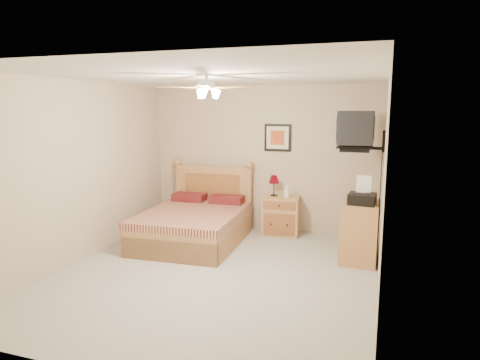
# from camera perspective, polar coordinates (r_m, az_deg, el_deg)

# --- Properties ---
(floor) EXTENTS (4.50, 4.50, 0.00)m
(floor) POSITION_cam_1_polar(r_m,az_deg,el_deg) (5.67, -3.36, -12.43)
(floor) COLOR #9C978D
(floor) RESTS_ON ground
(ceiling) EXTENTS (4.00, 4.50, 0.04)m
(ceiling) POSITION_cam_1_polar(r_m,az_deg,el_deg) (5.26, -3.64, 13.68)
(ceiling) COLOR white
(ceiling) RESTS_ON ground
(wall_back) EXTENTS (4.00, 0.04, 2.50)m
(wall_back) POSITION_cam_1_polar(r_m,az_deg,el_deg) (7.43, 3.02, 2.87)
(wall_back) COLOR tan
(wall_back) RESTS_ON ground
(wall_front) EXTENTS (4.00, 0.04, 2.50)m
(wall_front) POSITION_cam_1_polar(r_m,az_deg,el_deg) (3.39, -17.96, -5.87)
(wall_front) COLOR tan
(wall_front) RESTS_ON ground
(wall_left) EXTENTS (0.04, 4.50, 2.50)m
(wall_left) POSITION_cam_1_polar(r_m,az_deg,el_deg) (6.34, -20.50, 1.08)
(wall_left) COLOR tan
(wall_left) RESTS_ON ground
(wall_right) EXTENTS (0.04, 4.50, 2.50)m
(wall_right) POSITION_cam_1_polar(r_m,az_deg,el_deg) (4.94, 18.54, -1.10)
(wall_right) COLOR tan
(wall_right) RESTS_ON ground
(bed) EXTENTS (1.53, 1.96, 1.23)m
(bed) POSITION_cam_1_polar(r_m,az_deg,el_deg) (6.78, -6.32, -3.31)
(bed) COLOR #A4743B
(bed) RESTS_ON ground
(nightstand) EXTENTS (0.64, 0.50, 0.65)m
(nightstand) POSITION_cam_1_polar(r_m,az_deg,el_deg) (7.27, 5.49, -4.74)
(nightstand) COLOR #BE8E44
(nightstand) RESTS_ON ground
(table_lamp) EXTENTS (0.23, 0.23, 0.35)m
(table_lamp) POSITION_cam_1_polar(r_m,az_deg,el_deg) (7.23, 4.54, -0.75)
(table_lamp) COLOR #5E010C
(table_lamp) RESTS_ON nightstand
(lotion_bottle) EXTENTS (0.10, 0.10, 0.25)m
(lotion_bottle) POSITION_cam_1_polar(r_m,az_deg,el_deg) (7.11, 6.27, -1.37)
(lotion_bottle) COLOR white
(lotion_bottle) RESTS_ON nightstand
(framed_picture) EXTENTS (0.46, 0.04, 0.46)m
(framed_picture) POSITION_cam_1_polar(r_m,az_deg,el_deg) (7.31, 5.05, 5.64)
(framed_picture) COLOR black
(framed_picture) RESTS_ON wall_back
(dresser) EXTENTS (0.51, 0.72, 0.83)m
(dresser) POSITION_cam_1_polar(r_m,az_deg,el_deg) (6.24, 15.68, -6.65)
(dresser) COLOR #AD773B
(dresser) RESTS_ON ground
(fax_machine) EXTENTS (0.38, 0.40, 0.38)m
(fax_machine) POSITION_cam_1_polar(r_m,az_deg,el_deg) (6.02, 16.03, -1.35)
(fax_machine) COLOR black
(fax_machine) RESTS_ON dresser
(magazine_lower) EXTENTS (0.20, 0.26, 0.02)m
(magazine_lower) POSITION_cam_1_polar(r_m,az_deg,el_deg) (6.41, 15.72, -2.29)
(magazine_lower) COLOR #C0B29C
(magazine_lower) RESTS_ON dresser
(magazine_upper) EXTENTS (0.22, 0.28, 0.02)m
(magazine_upper) POSITION_cam_1_polar(r_m,az_deg,el_deg) (6.40, 15.91, -2.11)
(magazine_upper) COLOR gray
(magazine_upper) RESTS_ON magazine_lower
(wall_tv) EXTENTS (0.56, 0.46, 0.58)m
(wall_tv) POSITION_cam_1_polar(r_m,az_deg,el_deg) (6.22, 16.56, 6.33)
(wall_tv) COLOR black
(wall_tv) RESTS_ON wall_right
(ceiling_fan) EXTENTS (1.14, 1.14, 0.28)m
(ceiling_fan) POSITION_cam_1_polar(r_m,az_deg,el_deg) (5.07, -4.49, 12.24)
(ceiling_fan) COLOR white
(ceiling_fan) RESTS_ON ceiling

